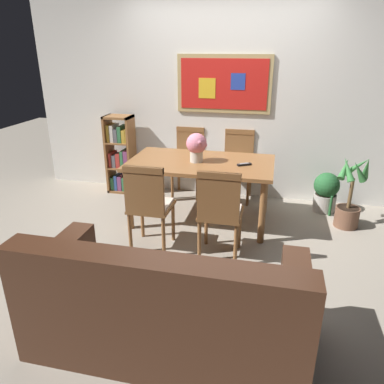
% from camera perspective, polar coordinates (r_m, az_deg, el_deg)
% --- Properties ---
extents(ground_plane, '(12.00, 12.00, 0.00)m').
position_cam_1_polar(ground_plane, '(3.91, 1.62, -7.56)').
color(ground_plane, gray).
extents(wall_back_with_painting, '(5.20, 0.14, 2.60)m').
position_cam_1_polar(wall_back_with_painting, '(4.87, 5.23, 14.42)').
color(wall_back_with_painting, silver).
rests_on(wall_back_with_painting, ground_plane).
extents(dining_table, '(1.60, 0.93, 0.72)m').
position_cam_1_polar(dining_table, '(4.13, 1.38, 3.65)').
color(dining_table, brown).
rests_on(dining_table, ground_plane).
extents(dining_chair_near_left, '(0.40, 0.41, 0.91)m').
position_cam_1_polar(dining_chair_near_left, '(3.54, -6.80, -1.37)').
color(dining_chair_near_left, brown).
rests_on(dining_chair_near_left, ground_plane).
extents(dining_chair_far_left, '(0.40, 0.41, 0.91)m').
position_cam_1_polar(dining_chair_far_left, '(4.97, -0.48, 5.63)').
color(dining_chair_far_left, brown).
rests_on(dining_chair_far_left, ground_plane).
extents(dining_chair_far_right, '(0.40, 0.41, 0.91)m').
position_cam_1_polar(dining_chair_far_right, '(4.86, 7.14, 5.08)').
color(dining_chair_far_right, brown).
rests_on(dining_chair_far_right, ground_plane).
extents(dining_chair_near_right, '(0.40, 0.41, 0.91)m').
position_cam_1_polar(dining_chair_near_right, '(3.38, 4.33, -2.42)').
color(dining_chair_near_right, brown).
rests_on(dining_chair_near_right, ground_plane).
extents(leather_couch, '(1.80, 0.84, 0.84)m').
position_cam_1_polar(leather_couch, '(2.54, -4.11, -17.48)').
color(leather_couch, '#472819').
rests_on(leather_couch, ground_plane).
extents(bookshelf, '(0.36, 0.28, 1.06)m').
position_cam_1_polar(bookshelf, '(5.16, -10.96, 5.49)').
color(bookshelf, brown).
rests_on(bookshelf, ground_plane).
extents(potted_ivy, '(0.31, 0.31, 0.50)m').
position_cam_1_polar(potted_ivy, '(4.79, 20.07, 0.07)').
color(potted_ivy, '#B2ADA3').
rests_on(potted_ivy, ground_plane).
extents(potted_palm, '(0.37, 0.37, 0.86)m').
position_cam_1_polar(potted_palm, '(4.45, 23.27, -1.21)').
color(potted_palm, brown).
rests_on(potted_palm, ground_plane).
extents(flower_vase, '(0.23, 0.22, 0.32)m').
position_cam_1_polar(flower_vase, '(4.04, 0.72, 7.20)').
color(flower_vase, beige).
rests_on(flower_vase, dining_table).
extents(tv_remote, '(0.16, 0.12, 0.02)m').
position_cam_1_polar(tv_remote, '(3.99, 8.11, 4.26)').
color(tv_remote, black).
rests_on(tv_remote, dining_table).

